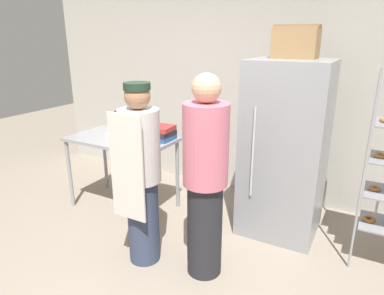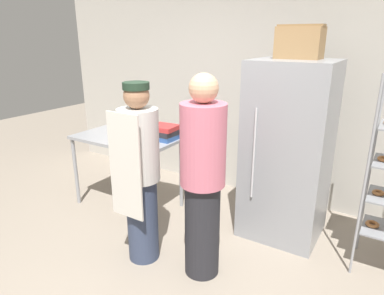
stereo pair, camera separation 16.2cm
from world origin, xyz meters
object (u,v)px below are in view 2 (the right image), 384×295
(donut_box, at_px, (126,132))
(cardboard_storage_box, at_px, (300,42))
(blender_pitcher, at_px, (125,122))
(binder_stack, at_px, (164,132))
(person_baker, at_px, (140,173))
(refrigerator, at_px, (287,152))
(person_customer, at_px, (203,179))

(donut_box, xyz_separation_m, cardboard_storage_box, (1.83, 0.47, 1.03))
(blender_pitcher, distance_m, binder_stack, 0.65)
(donut_box, distance_m, person_baker, 1.17)
(donut_box, height_order, binder_stack, donut_box)
(blender_pitcher, bearing_deg, binder_stack, -4.17)
(refrigerator, distance_m, cardboard_storage_box, 1.06)
(blender_pitcher, distance_m, cardboard_storage_box, 2.24)
(refrigerator, xyz_separation_m, person_customer, (-0.39, -1.02, -0.01))
(binder_stack, relative_size, cardboard_storage_box, 0.72)
(cardboard_storage_box, xyz_separation_m, person_customer, (-0.38, -1.13, -1.07))
(cardboard_storage_box, bearing_deg, person_baker, -127.52)
(cardboard_storage_box, xyz_separation_m, person_baker, (-0.96, -1.25, -1.10))
(binder_stack, xyz_separation_m, person_baker, (0.40, -0.91, -0.10))
(person_baker, bearing_deg, cardboard_storage_box, 52.48)
(cardboard_storage_box, relative_size, person_baker, 0.25)
(donut_box, xyz_separation_m, person_customer, (1.44, -0.66, -0.03))
(donut_box, relative_size, person_baker, 0.17)
(donut_box, relative_size, cardboard_storage_box, 0.66)
(cardboard_storage_box, bearing_deg, binder_stack, -165.84)
(donut_box, bearing_deg, blender_pitcher, 135.30)
(cardboard_storage_box, bearing_deg, person_customer, -108.68)
(refrigerator, distance_m, person_baker, 1.49)
(binder_stack, relative_size, person_customer, 0.17)
(binder_stack, distance_m, person_baker, 1.00)
(blender_pitcher, bearing_deg, person_baker, -42.36)
(donut_box, xyz_separation_m, person_baker, (0.87, -0.78, -0.07))
(blender_pitcher, relative_size, cardboard_storage_box, 0.61)
(binder_stack, height_order, person_customer, person_customer)
(donut_box, distance_m, person_customer, 1.59)
(refrigerator, height_order, donut_box, refrigerator)
(binder_stack, bearing_deg, blender_pitcher, 175.83)
(blender_pitcher, height_order, binder_stack, blender_pitcher)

